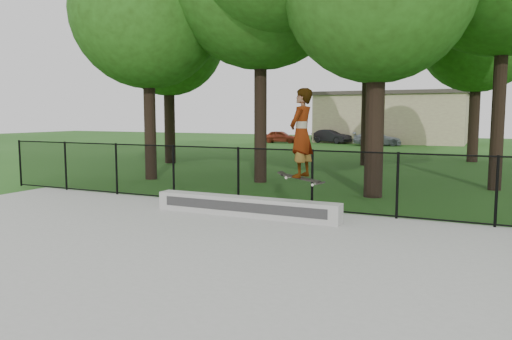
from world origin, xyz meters
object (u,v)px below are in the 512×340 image
object	(u,v)px
skater_airborne	(301,134)
grind_ledge	(245,206)
car_a	(281,137)
car_c	(377,139)
car_b	(331,136)

from	to	relation	value
skater_airborne	grind_ledge	bearing A→B (deg)	176.49
grind_ledge	skater_airborne	size ratio (longest dim) A/B	2.21
car_a	car_c	size ratio (longest dim) A/B	0.90
grind_ledge	car_a	bearing A→B (deg)	111.01
car_c	skater_airborne	bearing A→B (deg)	175.68
car_a	car_b	xyz separation A→B (m)	(3.99, 1.48, 0.04)
car_c	skater_airborne	xyz separation A→B (m)	(4.33, -28.66, 1.43)
car_c	skater_airborne	world-z (taller)	skater_airborne
car_c	grind_ledge	bearing A→B (deg)	172.97
car_a	car_c	bearing A→B (deg)	-98.25
car_b	car_a	bearing A→B (deg)	131.74
grind_ledge	car_c	xyz separation A→B (m)	(-2.94, 28.58, 0.25)
car_a	skater_airborne	xyz separation A→B (m)	(12.47, -28.92, 1.45)
car_b	car_c	bearing A→B (deg)	-91.27
car_b	skater_airborne	bearing A→B (deg)	-142.97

